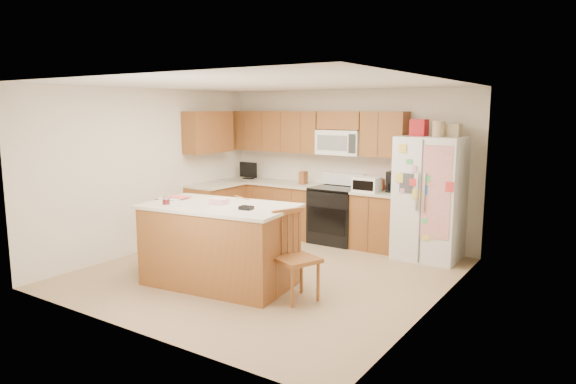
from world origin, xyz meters
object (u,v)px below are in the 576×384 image
Objects in this scene: stove at (336,214)px; island at (220,244)px; refrigerator at (430,197)px; windsor_chair_left at (166,235)px; windsor_chair_right at (296,258)px; windsor_chair_back at (252,236)px.

island is (-0.24, -2.63, 0.04)m from stove.
windsor_chair_left is at bearing -137.87° from refrigerator.
stove is 1.08× the size of windsor_chair_right.
refrigerator is at bearing 54.85° from island.
island is at bearing -176.30° from windsor_chair_right.
windsor_chair_left is 1.18m from windsor_chair_back.
stove is 1.09× the size of windsor_chair_left.
windsor_chair_left is at bearing -178.98° from windsor_chair_right.
windsor_chair_left is (-1.23, -2.60, 0.01)m from stove.
refrigerator is at bearing 73.86° from windsor_chair_right.
island is 1.92× the size of windsor_chair_left.
windsor_chair_right is at bearing 1.02° from windsor_chair_left.
windsor_chair_back is at bearing 150.75° from windsor_chair_right.
windsor_chair_back is (-0.24, -1.95, 0.01)m from stove.
stove is 0.55× the size of refrigerator.
windsor_chair_back is 0.98× the size of windsor_chair_right.
refrigerator reaches higher than stove.
island reaches higher than windsor_chair_back.
windsor_chair_right is (1.08, 0.07, -0.02)m from island.
windsor_chair_right is at bearing -106.14° from refrigerator.
windsor_chair_right reaches higher than windsor_chair_back.
windsor_chair_right is (-0.72, -2.50, -0.43)m from refrigerator.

